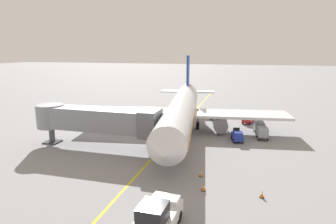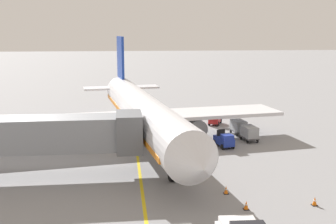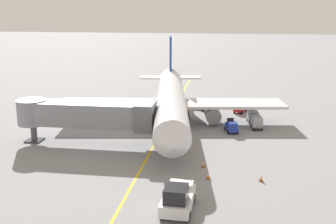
{
  "view_description": "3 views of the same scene",
  "coord_description": "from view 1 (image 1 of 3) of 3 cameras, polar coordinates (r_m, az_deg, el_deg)",
  "views": [
    {
      "loc": [
        -9.63,
        40.42,
        11.57
      ],
      "look_at": [
        1.14,
        1.64,
        2.91
      ],
      "focal_mm": 30.9,
      "sensor_mm": 36.0,
      "label": 1
    },
    {
      "loc": [
        1.27,
        42.36,
        11.32
      ],
      "look_at": [
        -3.35,
        1.15,
        3.18
      ],
      "focal_mm": 44.19,
      "sensor_mm": 36.0,
      "label": 2
    },
    {
      "loc": [
        -7.8,
        51.81,
        14.93
      ],
      "look_at": [
        -0.99,
        5.64,
        2.83
      ],
      "focal_mm": 42.74,
      "sensor_mm": 36.0,
      "label": 3
    }
  ],
  "objects": [
    {
      "name": "gate_lead_in_line",
      "position": [
        43.13,
        2.04,
        -3.42
      ],
      "size": [
        0.24,
        80.0,
        0.01
      ],
      "primitive_type": "cube",
      "color": "gold",
      "rests_on": "ground"
    },
    {
      "name": "baggage_tug_spare",
      "position": [
        48.51,
        9.54,
        -0.96
      ],
      "size": [
        2.33,
        2.76,
        1.62
      ],
      "color": "slate",
      "rests_on": "ground"
    },
    {
      "name": "safety_cone_nose_right",
      "position": [
        25.15,
        18.04,
        -15.15
      ],
      "size": [
        0.36,
        0.36,
        0.59
      ],
      "color": "black",
      "rests_on": "ground"
    },
    {
      "name": "ground_plane",
      "position": [
        43.13,
        2.04,
        -3.43
      ],
      "size": [
        400.0,
        400.0,
        0.0
      ],
      "primitive_type": "plane",
      "color": "gray"
    },
    {
      "name": "baggage_tug_trailing",
      "position": [
        38.37,
        13.5,
        -4.65
      ],
      "size": [
        1.75,
        2.7,
        1.62
      ],
      "color": "#1E339E",
      "rests_on": "ground"
    },
    {
      "name": "parked_airliner",
      "position": [
        41.16,
        2.7,
        0.37
      ],
      "size": [
        30.44,
        37.3,
        10.63
      ],
      "color": "silver",
      "rests_on": "ground"
    },
    {
      "name": "safety_cone_wing_tip",
      "position": [
        27.7,
        6.54,
        -11.98
      ],
      "size": [
        0.36,
        0.36,
        0.59
      ],
      "color": "black",
      "rests_on": "ground"
    },
    {
      "name": "ground_crew_wing_walker",
      "position": [
        43.34,
        11.38,
        -2.28
      ],
      "size": [
        0.27,
        0.73,
        1.69
      ],
      "color": "#232328",
      "rests_on": "ground"
    },
    {
      "name": "baggage_cart_front",
      "position": [
        40.23,
        18.12,
        -3.79
      ],
      "size": [
        1.59,
        2.97,
        1.58
      ],
      "color": "#4C4C51",
      "rests_on": "ground"
    },
    {
      "name": "safety_cone_nose_left",
      "position": [
        25.19,
        7.01,
        -14.56
      ],
      "size": [
        0.36,
        0.36,
        0.59
      ],
      "color": "black",
      "rests_on": "ground"
    },
    {
      "name": "baggage_cart_second_in_train",
      "position": [
        43.04,
        17.54,
        -2.73
      ],
      "size": [
        1.59,
        2.97,
        1.58
      ],
      "color": "#4C4C51",
      "rests_on": "ground"
    },
    {
      "name": "jet_bridge",
      "position": [
        35.6,
        -14.08,
        -1.41
      ],
      "size": [
        15.91,
        3.5,
        4.98
      ],
      "color": "gray",
      "rests_on": "ground"
    },
    {
      "name": "baggage_tug_lead",
      "position": [
        48.06,
        15.57,
        -1.37
      ],
      "size": [
        2.12,
        2.77,
        1.62
      ],
      "color": "#B21E1E",
      "rests_on": "ground"
    },
    {
      "name": "pushback_tractor",
      "position": [
        19.7,
        -2.09,
        -19.98
      ],
      "size": [
        2.37,
        4.48,
        2.4
      ],
      "color": "silver",
      "rests_on": "ground"
    }
  ]
}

